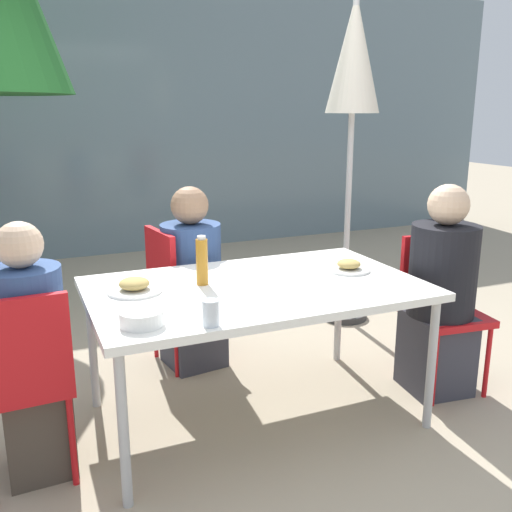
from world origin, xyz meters
The scene contains 15 objects.
ground_plane centered at (0.00, 0.00, 0.00)m, with size 24.00×24.00×0.00m, color tan.
building_facade centered at (0.00, 3.97, 1.50)m, with size 10.00×0.20×3.00m.
dining_table centered at (0.00, 0.00, 0.69)m, with size 1.65×1.01×0.73m.
chair_left centered at (-1.12, -0.13, 0.52)m, with size 0.42×0.42×0.88m.
person_left centered at (-1.08, -0.05, 0.55)m, with size 0.31×0.31×1.15m.
chair_right centered at (1.14, -0.05, 0.52)m, with size 0.44×0.44×0.88m.
person_right centered at (1.08, -0.13, 0.56)m, with size 0.37×0.37×1.20m.
chair_far centered at (-0.20, 0.79, 0.52)m, with size 0.45×0.45×0.88m.
person_far centered at (-0.11, 0.76, 0.53)m, with size 0.38×0.38×1.14m.
closed_umbrella centered at (1.22, 1.09, 1.84)m, with size 0.39×0.39×2.37m.
plate_0 centered at (0.57, 0.04, 0.76)m, with size 0.23×0.23×0.06m.
plate_1 centered at (-0.59, 0.12, 0.76)m, with size 0.27×0.27×0.07m.
bottle centered at (-0.25, 0.11, 0.85)m, with size 0.06×0.06×0.25m.
drinking_cup centered at (-0.39, -0.44, 0.79)m, with size 0.07×0.07×0.11m.
salad_bowl centered at (-0.65, -0.32, 0.76)m, with size 0.18×0.18×0.06m.
Camera 1 is at (-1.08, -2.52, 1.59)m, focal length 40.00 mm.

